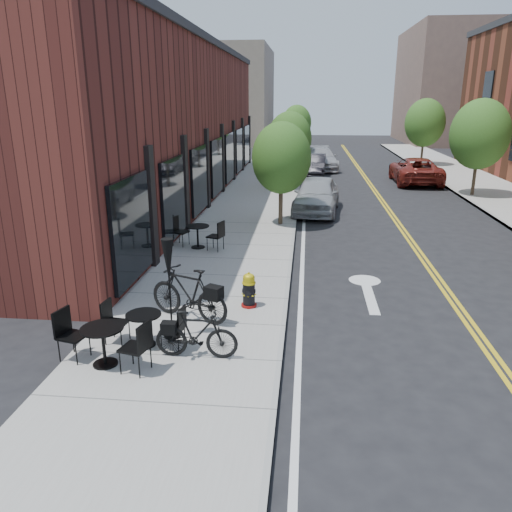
{
  "coord_description": "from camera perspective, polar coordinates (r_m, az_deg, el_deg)",
  "views": [
    {
      "loc": [
        0.35,
        -9.62,
        4.71
      ],
      "look_at": [
        -0.83,
        2.03,
        1.0
      ],
      "focal_mm": 35.0,
      "sensor_mm": 36.0,
      "label": 1
    }
  ],
  "objects": [
    {
      "name": "bg_building_left",
      "position": [
        58.23,
        -2.57,
        17.83
      ],
      "size": [
        8.0,
        14.0,
        10.0
      ],
      "primitive_type": "cube",
      "color": "#726656",
      "rests_on": "ground"
    },
    {
      "name": "parked_car_b",
      "position": [
        32.5,
        6.65,
        10.3
      ],
      "size": [
        1.61,
        4.11,
        1.33
      ],
      "primitive_type": "imported",
      "rotation": [
        0.0,
        0.0,
        -0.05
      ],
      "color": "black",
      "rests_on": "ground"
    },
    {
      "name": "ground",
      "position": [
        10.72,
        3.38,
        -8.51
      ],
      "size": [
        120.0,
        120.0,
        0.0
      ],
      "primitive_type": "plane",
      "color": "black",
      "rests_on": "ground"
    },
    {
      "name": "tree_far_c",
      "position": [
        38.55,
        18.74,
        14.22
      ],
      "size": [
        2.8,
        2.8,
        4.62
      ],
      "color": "#382B1E",
      "rests_on": "sidewalk_far"
    },
    {
      "name": "bicycle_left",
      "position": [
        10.82,
        -7.72,
        -4.27
      ],
      "size": [
        2.03,
        1.28,
        1.18
      ],
      "primitive_type": "imported",
      "rotation": [
        0.0,
        0.0,
        -1.97
      ],
      "color": "black",
      "rests_on": "sidewalk_near"
    },
    {
      "name": "tree_near_c",
      "position": [
        34.7,
        4.34,
        13.92
      ],
      "size": [
        2.1,
        2.1,
        3.67
      ],
      "color": "#382B1E",
      "rests_on": "sidewalk_near"
    },
    {
      "name": "tree_near_d",
      "position": [
        42.68,
        4.67,
        14.93
      ],
      "size": [
        2.4,
        2.4,
        4.11
      ],
      "color": "#382B1E",
      "rests_on": "sidewalk_near"
    },
    {
      "name": "tree_near_b",
      "position": [
        26.71,
        3.85,
        13.25
      ],
      "size": [
        2.3,
        2.3,
        3.98
      ],
      "color": "#382B1E",
      "rests_on": "sidewalk_near"
    },
    {
      "name": "parked_car_a",
      "position": [
        21.68,
        6.94,
        6.96
      ],
      "size": [
        2.26,
        4.65,
        1.53
      ],
      "primitive_type": "imported",
      "rotation": [
        0.0,
        0.0,
        -0.1
      ],
      "color": "#A4A7AC",
      "rests_on": "ground"
    },
    {
      "name": "bistro_set_a",
      "position": [
        9.39,
        -17.07,
        -9.22
      ],
      "size": [
        1.81,
        0.93,
        0.95
      ],
      "rotation": [
        0.0,
        0.0,
        -0.25
      ],
      "color": "black",
      "rests_on": "sidewalk_near"
    },
    {
      "name": "tree_far_b",
      "position": [
        26.97,
        24.21,
        12.57
      ],
      "size": [
        2.8,
        2.8,
        4.62
      ],
      "color": "#382B1E",
      "rests_on": "sidewalk_far"
    },
    {
      "name": "patio_umbrella",
      "position": [
        9.77,
        -9.96,
        -1.32
      ],
      "size": [
        0.33,
        0.33,
        2.05
      ],
      "color": "black",
      "rests_on": "sidewalk_near"
    },
    {
      "name": "fire_hydrant",
      "position": [
        11.44,
        -0.82,
        -3.94
      ],
      "size": [
        0.37,
        0.37,
        0.83
      ],
      "rotation": [
        0.0,
        0.0,
        -0.03
      ],
      "color": "maroon",
      "rests_on": "sidewalk_near"
    },
    {
      "name": "parked_car_c",
      "position": [
        35.27,
        7.36,
        10.97
      ],
      "size": [
        2.56,
        5.29,
        1.48
      ],
      "primitive_type": "imported",
      "rotation": [
        0.0,
        0.0,
        0.1
      ],
      "color": "#AAAAAE",
      "rests_on": "ground"
    },
    {
      "name": "bistro_set_c",
      "position": [
        16.04,
        -6.69,
        2.59
      ],
      "size": [
        1.79,
        1.0,
        0.94
      ],
      "rotation": [
        0.0,
        0.0,
        -0.34
      ],
      "color": "black",
      "rests_on": "sidewalk_near"
    },
    {
      "name": "bg_building_right",
      "position": [
        61.66,
        21.55,
        17.61
      ],
      "size": [
        10.0,
        16.0,
        12.0
      ],
      "primitive_type": "cube",
      "color": "brown",
      "rests_on": "ground"
    },
    {
      "name": "bicycle_right",
      "position": [
        9.3,
        -6.83,
        -8.89
      ],
      "size": [
        1.54,
        0.44,
        0.92
      ],
      "primitive_type": "imported",
      "rotation": [
        0.0,
        0.0,
        1.58
      ],
      "color": "black",
      "rests_on": "sidewalk_near"
    },
    {
      "name": "tree_near_a",
      "position": [
        18.77,
        2.92,
        11.11
      ],
      "size": [
        2.2,
        2.2,
        3.81
      ],
      "color": "#382B1E",
      "rests_on": "sidewalk_near"
    },
    {
      "name": "parked_car_far",
      "position": [
        30.64,
        17.74,
        9.31
      ],
      "size": [
        2.54,
        5.37,
        1.48
      ],
      "primitive_type": "imported",
      "rotation": [
        0.0,
        0.0,
        3.13
      ],
      "color": "maroon",
      "rests_on": "ground"
    },
    {
      "name": "building_near",
      "position": [
        24.62,
        -10.7,
        14.46
      ],
      "size": [
        5.0,
        28.0,
        7.0
      ],
      "primitive_type": "cube",
      "color": "#481C17",
      "rests_on": "ground"
    },
    {
      "name": "sidewalk_near",
      "position": [
        20.3,
        -1.0,
        4.33
      ],
      "size": [
        4.0,
        70.0,
        0.12
      ],
      "primitive_type": "cube",
      "color": "#9E9B93",
      "rests_on": "ground"
    },
    {
      "name": "bistro_set_b",
      "position": [
        9.91,
        -12.67,
        -7.68
      ],
      "size": [
        1.61,
        0.76,
        0.85
      ],
      "rotation": [
        0.0,
        0.0,
        -0.13
      ],
      "color": "black",
      "rests_on": "sidewalk_near"
    }
  ]
}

